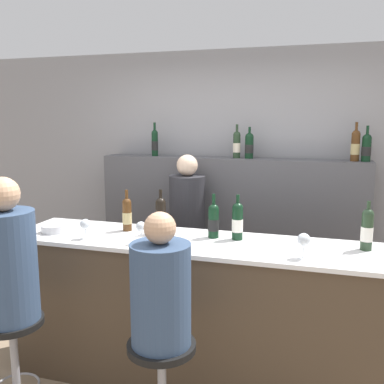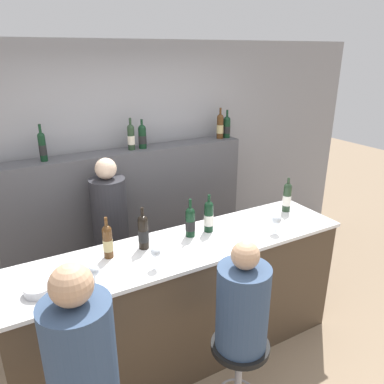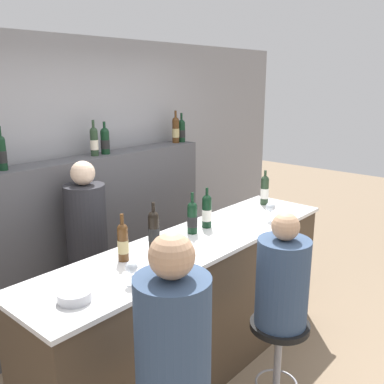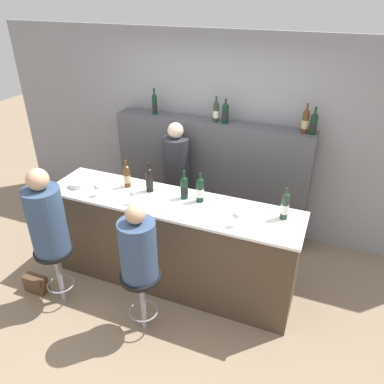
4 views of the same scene
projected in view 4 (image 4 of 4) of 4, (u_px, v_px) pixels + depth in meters
The scene contains 24 objects.
ground_plane at pixel (161, 299), 4.13m from camera, with size 16.00×16.00×0.00m, color #8C755B.
wall_back at pixel (216, 135), 4.92m from camera, with size 6.40×0.05×2.60m.
bar_counter at pixel (172, 243), 4.11m from camera, with size 2.73×0.65×1.08m.
back_bar_cabinet at pixel (210, 178), 4.99m from camera, with size 2.56×0.28×1.56m.
wine_bottle_counter_0 at pixel (127, 176), 4.07m from camera, with size 0.07×0.07×0.32m.
wine_bottle_counter_1 at pixel (149, 180), 3.98m from camera, with size 0.08×0.08×0.33m.
wine_bottle_counter_2 at pixel (184, 187), 3.85m from camera, with size 0.08×0.08×0.32m.
wine_bottle_counter_3 at pixel (200, 190), 3.79m from camera, with size 0.08×0.08×0.32m.
wine_bottle_counter_4 at pixel (285, 206), 3.50m from camera, with size 0.08×0.08×0.33m.
wine_bottle_backbar_0 at pixel (155, 104), 4.81m from camera, with size 0.07×0.07×0.33m.
wine_bottle_backbar_1 at pixel (216, 111), 4.53m from camera, with size 0.07×0.07×0.32m.
wine_bottle_backbar_2 at pixel (225, 113), 4.50m from camera, with size 0.08×0.08×0.30m.
wine_bottle_backbar_3 at pixel (305, 121), 4.18m from camera, with size 0.08×0.08×0.34m.
wine_bottle_backbar_4 at pixel (314, 124), 4.16m from camera, with size 0.08×0.08×0.31m.
wine_glass_0 at pixel (97, 187), 3.91m from camera, with size 0.08×0.08×0.14m.
wine_glass_1 at pixel (133, 194), 3.76m from camera, with size 0.07×0.07×0.16m.
wine_glass_2 at pixel (236, 215), 3.40m from camera, with size 0.08×0.08×0.16m.
metal_bowl at pixel (78, 184), 4.12m from camera, with size 0.18×0.18×0.06m.
bar_stool_left at pixel (56, 261), 3.85m from camera, with size 0.39×0.39×0.69m.
guest_seated_left at pixel (46, 217), 3.59m from camera, with size 0.36×0.36×0.90m.
bar_stool_right at pixel (141, 287), 3.52m from camera, with size 0.39×0.39×0.69m.
guest_seated_right at pixel (138, 247), 3.30m from camera, with size 0.34×0.34×0.75m.
bartender at pixel (177, 187), 4.83m from camera, with size 0.33×0.33×1.61m.
handbag at pixel (36, 284), 4.19m from camera, with size 0.26×0.12×0.20m.
Camera 4 is at (1.46, -2.69, 3.03)m, focal length 35.00 mm.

